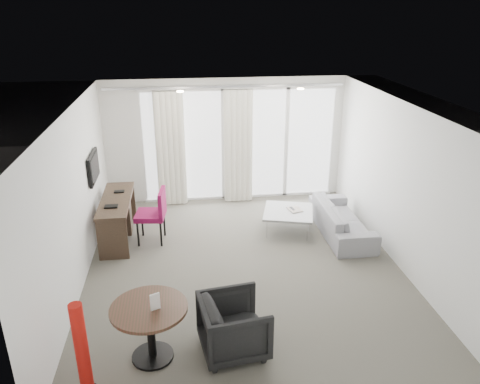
{
  "coord_description": "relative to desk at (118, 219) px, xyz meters",
  "views": [
    {
      "loc": [
        -0.9,
        -6.47,
        4.01
      ],
      "look_at": [
        0.0,
        0.6,
        1.1
      ],
      "focal_mm": 35.0,
      "sensor_mm": 36.0,
      "label": 1
    }
  ],
  "objects": [
    {
      "name": "round_table",
      "position": [
        0.74,
        -3.21,
        -0.02
      ],
      "size": [
        1.01,
        1.01,
        0.73
      ],
      "primitive_type": null,
      "rotation": [
        0.0,
        0.0,
        -0.12
      ],
      "color": "#42291C",
      "rests_on": "floor"
    },
    {
      "name": "ceiling",
      "position": [
        2.12,
        -1.35,
        2.21
      ],
      "size": [
        5.0,
        6.0,
        0.0
      ],
      "primitive_type": "cube",
      "color": "white",
      "rests_on": "ground"
    },
    {
      "name": "window_frame",
      "position": [
        2.42,
        1.62,
        0.81
      ],
      "size": [
        4.1,
        0.06,
        2.44
      ],
      "primitive_type": null,
      "color": "white",
      "rests_on": "ground"
    },
    {
      "name": "wall_left",
      "position": [
        -0.38,
        -1.35,
        0.91
      ],
      "size": [
        0.0,
        6.0,
        2.6
      ],
      "primitive_type": "cube",
      "color": "silver",
      "rests_on": "ground"
    },
    {
      "name": "desk",
      "position": [
        0.0,
        0.0,
        0.0
      ],
      "size": [
        0.52,
        1.65,
        0.77
      ],
      "primitive_type": null,
      "color": "#34261B",
      "rests_on": "floor"
    },
    {
      "name": "terrace_slab",
      "position": [
        2.42,
        3.15,
        -0.45
      ],
      "size": [
        5.6,
        3.0,
        0.12
      ],
      "primitive_type": "cube",
      "color": "#4D4D50",
      "rests_on": "ground"
    },
    {
      "name": "sofa",
      "position": [
        4.07,
        -0.32,
        -0.11
      ],
      "size": [
        0.74,
        1.9,
        0.56
      ],
      "primitive_type": "imported",
      "rotation": [
        0.0,
        0.0,
        1.57
      ],
      "color": "gray",
      "rests_on": "floor"
    },
    {
      "name": "tub_armchair",
      "position": [
        1.73,
        -3.22,
        -0.03
      ],
      "size": [
        0.9,
        0.88,
        0.72
      ],
      "primitive_type": "imported",
      "rotation": [
        0.0,
        0.0,
        1.71
      ],
      "color": "black",
      "rests_on": "floor"
    },
    {
      "name": "curtain_left",
      "position": [
        0.97,
        1.47,
        0.81
      ],
      "size": [
        0.6,
        0.2,
        2.38
      ],
      "primitive_type": null,
      "color": "silver",
      "rests_on": "ground"
    },
    {
      "name": "floor",
      "position": [
        2.12,
        -1.35,
        -0.39
      ],
      "size": [
        5.0,
        6.0,
        0.0
      ],
      "primitive_type": "cube",
      "color": "#565349",
      "rests_on": "ground"
    },
    {
      "name": "red_lamp",
      "position": [
        0.05,
        -3.68,
        0.19
      ],
      "size": [
        0.26,
        0.26,
        1.16
      ],
      "primitive_type": "cylinder",
      "rotation": [
        0.0,
        0.0,
        0.15
      ],
      "color": "#B5140D",
      "rests_on": "floor"
    },
    {
      "name": "rattan_chair_a",
      "position": [
        2.78,
        2.95,
        -0.02
      ],
      "size": [
        0.56,
        0.56,
        0.73
      ],
      "primitive_type": null,
      "rotation": [
        0.0,
        0.0,
        0.13
      ],
      "color": "brown",
      "rests_on": "terrace_slab"
    },
    {
      "name": "magazine",
      "position": [
        3.24,
        -0.05,
        -0.03
      ],
      "size": [
        0.25,
        0.3,
        0.01
      ],
      "primitive_type": null,
      "rotation": [
        0.0,
        0.0,
        0.21
      ],
      "color": "gray",
      "rests_on": "coffee_table"
    },
    {
      "name": "wall_right",
      "position": [
        4.62,
        -1.35,
        0.91
      ],
      "size": [
        0.0,
        6.0,
        2.6
      ],
      "primitive_type": "cube",
      "color": "silver",
      "rests_on": "ground"
    },
    {
      "name": "remote",
      "position": [
        3.21,
        -0.03,
        -0.03
      ],
      "size": [
        0.09,
        0.17,
        0.02
      ],
      "primitive_type": null,
      "rotation": [
        0.0,
        0.0,
        0.25
      ],
      "color": "black",
      "rests_on": "coffee_table"
    },
    {
      "name": "menu_card",
      "position": [
        0.82,
        -3.26,
        0.33
      ],
      "size": [
        0.11,
        0.06,
        0.21
      ],
      "primitive_type": null,
      "rotation": [
        0.0,
        0.0,
        0.4
      ],
      "color": "white",
      "rests_on": "round_table"
    },
    {
      "name": "window_panel",
      "position": [
        2.42,
        1.64,
        0.81
      ],
      "size": [
        4.0,
        0.02,
        2.38
      ],
      "primitive_type": null,
      "color": "white",
      "rests_on": "ground"
    },
    {
      "name": "wall_front",
      "position": [
        2.12,
        -4.35,
        0.91
      ],
      "size": [
        5.0,
        0.0,
        2.6
      ],
      "primitive_type": "cube",
      "color": "silver",
      "rests_on": "ground"
    },
    {
      "name": "curtain_right",
      "position": [
        2.37,
        1.47,
        0.81
      ],
      "size": [
        0.6,
        0.2,
        2.38
      ],
      "primitive_type": null,
      "color": "silver",
      "rests_on": "ground"
    },
    {
      "name": "tv",
      "position": [
        -0.33,
        0.1,
        0.96
      ],
      "size": [
        0.05,
        0.8,
        0.5
      ],
      "primitive_type": null,
      "color": "black",
      "rests_on": "wall_left"
    },
    {
      "name": "downlight_a",
      "position": [
        1.22,
        0.25,
        2.2
      ],
      "size": [
        0.12,
        0.12,
        0.02
      ],
      "primitive_type": "cylinder",
      "color": "#FFE0B2",
      "rests_on": "ceiling"
    },
    {
      "name": "curtain_track",
      "position": [
        2.12,
        1.47,
        2.06
      ],
      "size": [
        4.8,
        0.04,
        0.04
      ],
      "primitive_type": null,
      "color": "#B2B2B7",
      "rests_on": "ceiling"
    },
    {
      "name": "downlight_b",
      "position": [
        3.32,
        0.25,
        2.2
      ],
      "size": [
        0.12,
        0.12,
        0.02
      ],
      "primitive_type": "cylinder",
      "color": "#FFE0B2",
      "rests_on": "ceiling"
    },
    {
      "name": "desk_chair",
      "position": [
        0.6,
        -0.18,
        0.11
      ],
      "size": [
        0.59,
        0.57,
        0.99
      ],
      "primitive_type": null,
      "rotation": [
        0.0,
        0.0,
        -0.12
      ],
      "color": "maroon",
      "rests_on": "floor"
    },
    {
      "name": "balustrade",
      "position": [
        2.42,
        4.6,
        0.11
      ],
      "size": [
        5.5,
        0.06,
        1.05
      ],
      "primitive_type": null,
      "color": "#B2B2B7",
      "rests_on": "terrace_slab"
    },
    {
      "name": "rattan_table",
      "position": [
        3.51,
        3.03,
        -0.13
      ],
      "size": [
        0.68,
        0.68,
        0.52
      ],
      "primitive_type": null,
      "rotation": [
        0.0,
        0.0,
        -0.39
      ],
      "color": "brown",
      "rests_on": "terrace_slab"
    },
    {
      "name": "coffee_table",
      "position": [
        3.12,
        -0.09,
        -0.19
      ],
      "size": [
        1.09,
        1.09,
        0.4
      ],
      "primitive_type": null,
      "rotation": [
        0.0,
        0.0,
        -0.27
      ],
      "color": "gray",
      "rests_on": "floor"
    },
    {
      "name": "rattan_chair_b",
      "position": [
        3.88,
        3.57,
        -0.01
      ],
      "size": [
        0.54,
        0.54,
        0.76
      ],
      "primitive_type": null,
      "rotation": [
        0.0,
        0.0,
        0.05
      ],
      "color": "brown",
      "rests_on": "terrace_slab"
    }
  ]
}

